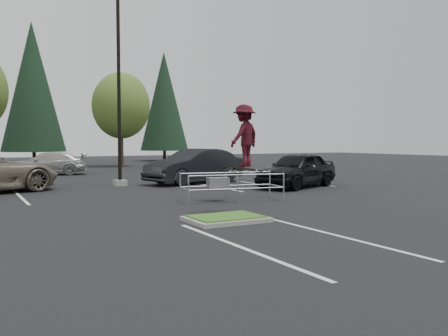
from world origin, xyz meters
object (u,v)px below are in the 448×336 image
car_r_charc (195,166)px  car_far_silver (47,164)px  conif_c (164,101)px  skateboarder (244,136)px  decid_c (121,108)px  cart_corral (221,183)px  conif_b (33,87)px  car_r_black (298,170)px  light_pole (119,96)px

car_r_charc → car_far_silver: bearing=-164.8°
conif_c → skateboarder: size_ratio=5.86×
car_far_silver → decid_c: bearing=146.6°
conif_c → cart_corral: (-11.92, -35.42, -6.17)m
conif_b → car_r_black: conif_b is taller
conif_b → conif_c: conif_b is taller
decid_c → skateboarder: (-4.79, -28.83, -2.81)m
car_r_black → car_far_silver: bearing=-169.4°
conif_c → cart_corral: size_ratio=3.13×
light_pole → car_far_silver: size_ratio=1.93×
conif_b → conif_c: (14.00, -1.00, -1.00)m
decid_c → conif_c: (8.01, 9.67, 1.59)m
cart_corral → skateboarder: (-0.88, -3.08, 1.77)m
decid_c → conif_b: bearing=119.3°
cart_corral → skateboarder: size_ratio=1.87×
conif_c → car_r_black: size_ratio=2.43×
light_pole → decid_c: (5.49, 17.83, 0.69)m
skateboarder → car_far_silver: 21.24m
car_r_black → car_far_silver: (-9.53, 15.00, -0.11)m
light_pole → skateboarder: size_ratio=4.75×
decid_c → car_r_black: decid_c is taller
light_pole → skateboarder: 11.22m
conif_b → decid_c: bearing=-60.7°
conif_b → car_r_charc: size_ratio=2.55×
skateboarder → car_r_black: size_ratio=0.42×
conif_c → skateboarder: (-12.80, -38.50, -4.40)m
conif_b → car_r_charc: (4.50, -29.00, -6.91)m
conif_c → cart_corral: 37.88m
conif_c → car_r_charc: bearing=-108.7°
conif_b → cart_corral: (2.08, -36.42, -7.17)m
light_pole → conif_b: (-0.50, 28.50, 3.29)m
light_pole → car_r_black: bearing=-33.7°
cart_corral → skateboarder: skateboarder is taller
car_r_black → car_far_silver: 17.77m
conif_b → car_r_black: size_ratio=2.82×
conif_b → cart_corral: 37.18m
light_pole → decid_c: bearing=72.9°
decid_c → car_far_silver: decid_c is taller
car_r_black → conif_c: bearing=147.8°
light_pole → conif_b: conif_b is taller
decid_c → car_far_silver: 11.75m
car_r_black → light_pole: bearing=-145.5°
conif_c → decid_c: bearing=-129.6°
skateboarder → car_far_silver: bearing=-107.5°
car_r_charc → car_r_black: bearing=23.2°
light_pole → conif_c: size_ratio=0.81×
light_pole → car_r_charc: size_ratio=1.78×
light_pole → car_r_charc: (4.00, -0.50, -3.62)m
car_r_charc → decid_c: bearing=160.7°
car_r_charc → conif_b: bearing=174.2°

